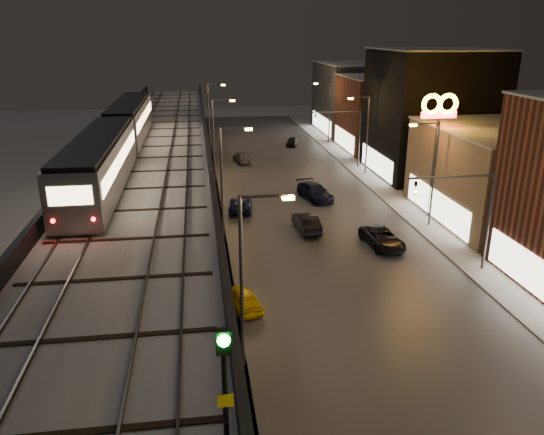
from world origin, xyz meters
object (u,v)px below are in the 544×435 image
car_near_white (306,223)px  car_far_white (242,158)px  car_mid_silver (241,205)px  car_onc_white (315,192)px  car_onc_red (292,142)px  car_onc_dark (382,239)px  car_taxi (243,299)px  rail_signal (224,366)px  subway_train (118,137)px

car_near_white → car_far_white: (-3.19, 25.35, -0.05)m
car_mid_silver → car_far_white: size_ratio=1.10×
car_onc_white → car_onc_red: bearing=71.4°
car_far_white → car_onc_dark: 30.68m
car_onc_red → car_near_white: bearing=-83.0°
car_near_white → car_onc_dark: bearing=137.4°
car_taxi → car_near_white: size_ratio=0.83×
car_far_white → car_onc_white: (5.82, -16.72, 0.08)m
rail_signal → car_far_white: (5.16, 56.19, -8.24)m
car_onc_dark → car_onc_white: (-2.54, 12.81, 0.08)m
car_onc_white → car_onc_red: car_onc_white is taller
car_mid_silver → subway_train: bearing=35.2°
subway_train → rail_signal: subway_train is taller
car_onc_white → car_onc_red: 26.14m
car_near_white → car_onc_red: size_ratio=1.25×
car_near_white → car_mid_silver: bearing=-53.8°
subway_train → car_onc_white: 20.49m
car_onc_red → car_taxi: bearing=-88.5°
car_onc_dark → car_onc_white: size_ratio=0.93×
car_taxi → car_onc_dark: bearing=-160.1°
car_far_white → car_onc_dark: car_far_white is taller
car_taxi → car_mid_silver: size_ratio=0.84×
car_taxi → car_onc_dark: car_onc_dark is taller
car_taxi → car_onc_red: size_ratio=1.04×
car_onc_dark → car_taxi: bearing=-150.4°
subway_train → car_taxi: subway_train is taller
subway_train → car_onc_white: (17.38, 7.86, -7.49)m
rail_signal → car_onc_dark: (13.53, 26.67, -8.24)m
car_onc_white → subway_train: bearing=-169.2°
car_near_white → car_far_white: 25.55m
subway_train → car_far_white: 28.20m
rail_signal → car_onc_white: rail_signal is taller
car_far_white → subway_train: bearing=54.7°
subway_train → car_taxi: 17.32m
rail_signal → car_near_white: rail_signal is taller
car_onc_white → car_far_white: bearing=95.7°
car_taxi → rail_signal: bearing=68.7°
car_onc_dark → car_near_white: bearing=135.5°
car_far_white → car_onc_white: 17.70m
subway_train → car_onc_dark: subway_train is taller
car_near_white → car_onc_white: size_ratio=0.84×
rail_signal → car_far_white: rail_signal is taller
subway_train → car_mid_silver: size_ratio=7.58×
car_mid_silver → car_onc_dark: (10.19, -10.19, 0.07)m
subway_train → rail_signal: size_ratio=10.36×
car_onc_white → car_taxi: bearing=-126.9°
rail_signal → car_near_white: bearing=74.8°
subway_train → car_onc_white: size_ratio=6.32×
car_near_white → car_onc_white: 9.02m
car_near_white → car_onc_red: car_near_white is taller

